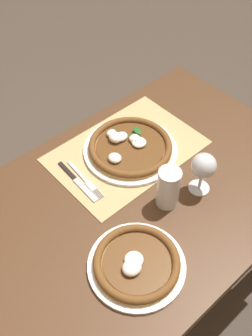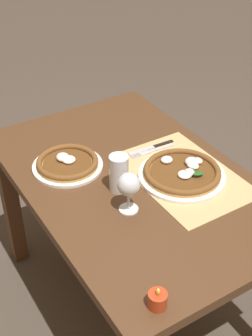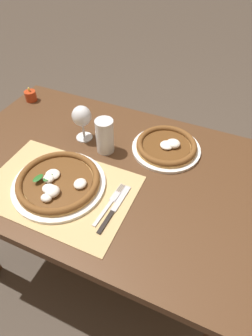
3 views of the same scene
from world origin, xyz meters
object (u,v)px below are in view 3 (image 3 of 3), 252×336
(wine_glass, at_px, (82,117))
(pint_glass, at_px, (105,137))
(pizza_near, at_px, (58,182))
(votive_candle, at_px, (31,96))
(fork, at_px, (110,204))
(pizza_far, at_px, (167,146))
(knife, at_px, (115,208))

(wine_glass, distance_m, pint_glass, 0.13)
(pizza_near, distance_m, votive_candle, 0.62)
(pizza_near, height_order, wine_glass, wine_glass)
(wine_glass, xyz_separation_m, fork, (0.26, -0.28, -0.10))
(pizza_far, bearing_deg, votive_candle, 173.64)
(pint_glass, xyz_separation_m, votive_candle, (-0.51, 0.18, -0.05))
(pizza_near, height_order, fork, pizza_near)
(pizza_far, xyz_separation_m, fork, (-0.09, -0.35, -0.01))
(pint_glass, bearing_deg, wine_glass, 164.67)
(fork, relative_size, votive_candle, 2.79)
(fork, distance_m, knife, 0.03)
(pizza_far, distance_m, pint_glass, 0.25)
(pizza_near, xyz_separation_m, pizza_far, (0.29, 0.35, -0.00))
(knife, bearing_deg, pint_glass, 122.49)
(pizza_far, height_order, votive_candle, votive_candle)
(knife, relative_size, votive_candle, 2.99)
(pint_glass, bearing_deg, votive_candle, 160.26)
(pint_glass, bearing_deg, pizza_near, -104.60)
(pizza_near, xyz_separation_m, wine_glass, (-0.06, 0.28, 0.08))
(fork, relative_size, knife, 0.93)
(votive_candle, bearing_deg, fork, -33.35)
(knife, bearing_deg, pizza_near, 177.23)
(wine_glass, bearing_deg, votive_candle, 158.96)
(wine_glass, xyz_separation_m, pint_glass, (0.12, -0.03, -0.04))
(pizza_far, distance_m, fork, 0.36)
(pizza_near, xyz_separation_m, pint_glass, (0.06, 0.25, 0.05))
(pint_glass, height_order, fork, pint_glass)
(fork, xyz_separation_m, knife, (0.02, -0.01, 0.00))
(votive_candle, bearing_deg, wine_glass, -21.04)
(wine_glass, distance_m, fork, 0.39)
(pizza_near, distance_m, wine_glass, 0.30)
(pizza_near, relative_size, pint_glass, 2.32)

